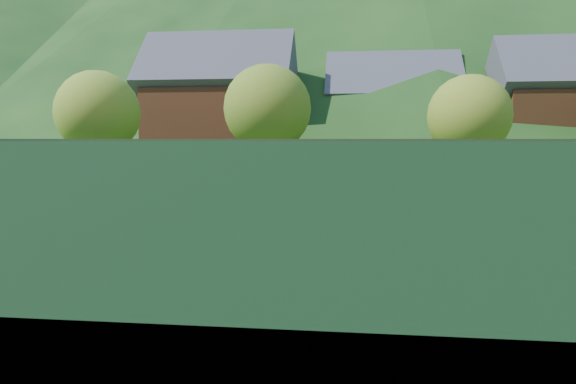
# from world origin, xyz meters

# --- Properties ---
(ground) EXTENTS (400.00, 400.00, 0.00)m
(ground) POSITION_xyz_m (0.00, 0.00, 0.00)
(ground) COLOR #2A4D18
(ground) RESTS_ON ground
(clay_court) EXTENTS (40.00, 24.00, 0.02)m
(clay_court) POSITION_xyz_m (0.00, 0.00, 0.01)
(clay_court) COLOR #B34A1D
(clay_court) RESTS_ON ground
(coach) EXTENTS (0.71, 0.56, 1.70)m
(coach) POSITION_xyz_m (-4.89, -3.17, 0.87)
(coach) COLOR #173498
(coach) RESTS_ON clay_court
(student_a) EXTENTS (0.89, 0.78, 1.54)m
(student_a) POSITION_xyz_m (3.08, 1.73, 0.79)
(student_a) COLOR orange
(student_a) RESTS_ON clay_court
(student_b) EXTENTS (0.79, 0.44, 1.28)m
(student_b) POSITION_xyz_m (5.02, 2.34, 0.66)
(student_b) COLOR #FF6216
(student_b) RESTS_ON clay_court
(student_c) EXTENTS (0.88, 0.69, 1.58)m
(student_c) POSITION_xyz_m (7.68, 1.21, 0.81)
(student_c) COLOR #DF5613
(student_c) RESTS_ON clay_court
(student_d) EXTENTS (1.13, 0.91, 1.53)m
(student_d) POSITION_xyz_m (8.45, 1.12, 0.78)
(student_d) COLOR #ED5B15
(student_d) RESTS_ON clay_court
(tennis_ball_2) EXTENTS (0.07, 0.07, 0.07)m
(tennis_ball_2) POSITION_xyz_m (-0.72, -2.48, 0.05)
(tennis_ball_2) COLOR yellow
(tennis_ball_2) RESTS_ON clay_court
(tennis_ball_3) EXTENTS (0.07, 0.07, 0.07)m
(tennis_ball_3) POSITION_xyz_m (3.61, -3.45, 0.05)
(tennis_ball_3) COLOR yellow
(tennis_ball_3) RESTS_ON clay_court
(tennis_ball_5) EXTENTS (0.07, 0.07, 0.07)m
(tennis_ball_5) POSITION_xyz_m (-0.10, -7.03, 0.05)
(tennis_ball_5) COLOR yellow
(tennis_ball_5) RESTS_ON clay_court
(tennis_ball_6) EXTENTS (0.07, 0.07, 0.07)m
(tennis_ball_6) POSITION_xyz_m (0.39, -3.81, 0.05)
(tennis_ball_6) COLOR yellow
(tennis_ball_6) RESTS_ON clay_court
(tennis_ball_7) EXTENTS (0.07, 0.07, 0.07)m
(tennis_ball_7) POSITION_xyz_m (5.51, -6.70, 0.05)
(tennis_ball_7) COLOR yellow
(tennis_ball_7) RESTS_ON clay_court
(tennis_ball_8) EXTENTS (0.07, 0.07, 0.07)m
(tennis_ball_8) POSITION_xyz_m (-0.04, -5.56, 0.05)
(tennis_ball_8) COLOR yellow
(tennis_ball_8) RESTS_ON clay_court
(tennis_ball_9) EXTENTS (0.07, 0.07, 0.07)m
(tennis_ball_9) POSITION_xyz_m (-1.69, -1.14, 0.05)
(tennis_ball_9) COLOR yellow
(tennis_ball_9) RESTS_ON clay_court
(tennis_ball_11) EXTENTS (0.07, 0.07, 0.07)m
(tennis_ball_11) POSITION_xyz_m (-3.77, -1.12, 0.05)
(tennis_ball_11) COLOR yellow
(tennis_ball_11) RESTS_ON clay_court
(tennis_ball_12) EXTENTS (0.07, 0.07, 0.07)m
(tennis_ball_12) POSITION_xyz_m (-5.92, -3.68, 0.05)
(tennis_ball_12) COLOR yellow
(tennis_ball_12) RESTS_ON clay_court
(tennis_ball_13) EXTENTS (0.07, 0.07, 0.07)m
(tennis_ball_13) POSITION_xyz_m (-7.20, -4.05, 0.05)
(tennis_ball_13) COLOR yellow
(tennis_ball_13) RESTS_ON clay_court
(tennis_ball_16) EXTENTS (0.07, 0.07, 0.07)m
(tennis_ball_16) POSITION_xyz_m (-1.70, -2.55, 0.05)
(tennis_ball_16) COLOR yellow
(tennis_ball_16) RESTS_ON clay_court
(tennis_ball_17) EXTENTS (0.07, 0.07, 0.07)m
(tennis_ball_17) POSITION_xyz_m (-2.57, -7.70, 0.05)
(tennis_ball_17) COLOR yellow
(tennis_ball_17) RESTS_ON clay_court
(tennis_ball_18) EXTENTS (0.07, 0.07, 0.07)m
(tennis_ball_18) POSITION_xyz_m (2.55, -2.37, 0.05)
(tennis_ball_18) COLOR yellow
(tennis_ball_18) RESTS_ON clay_court
(court_lines) EXTENTS (23.83, 11.03, 0.00)m
(court_lines) POSITION_xyz_m (0.00, 0.00, 0.02)
(court_lines) COLOR white
(court_lines) RESTS_ON clay_court
(tennis_net) EXTENTS (0.10, 12.07, 1.10)m
(tennis_net) POSITION_xyz_m (0.00, 0.00, 0.52)
(tennis_net) COLOR black
(tennis_net) RESTS_ON clay_court
(perimeter_fence) EXTENTS (40.40, 24.24, 3.00)m
(perimeter_fence) POSITION_xyz_m (0.00, 0.00, 1.27)
(perimeter_fence) COLOR black
(perimeter_fence) RESTS_ON clay_court
(ball_hopper) EXTENTS (0.57, 0.57, 1.00)m
(ball_hopper) POSITION_xyz_m (-6.96, -4.89, 0.77)
(ball_hopper) COLOR black
(ball_hopper) RESTS_ON clay_court
(chalet_left) EXTENTS (13.80, 9.93, 12.92)m
(chalet_left) POSITION_xyz_m (-10.00, 30.00, 5.65)
(chalet_left) COLOR beige
(chalet_left) RESTS_ON ground
(chalet_mid) EXTENTS (12.65, 8.82, 11.45)m
(chalet_mid) POSITION_xyz_m (6.00, 34.00, 4.99)
(chalet_mid) COLOR beige
(chalet_mid) RESTS_ON ground
(chalet_right) EXTENTS (11.50, 8.82, 11.91)m
(chalet_right) POSITION_xyz_m (20.00, 30.00, 5.26)
(chalet_right) COLOR beige
(chalet_right) RESTS_ON ground
(tree_a) EXTENTS (6.00, 6.00, 7.88)m
(tree_a) POSITION_xyz_m (-16.00, 18.00, 4.87)
(tree_a) COLOR #402919
(tree_a) RESTS_ON ground
(tree_b) EXTENTS (6.40, 6.40, 8.40)m
(tree_b) POSITION_xyz_m (-4.00, 20.00, 5.19)
(tree_b) COLOR #422A1A
(tree_b) RESTS_ON ground
(tree_c) EXTENTS (5.60, 5.60, 7.35)m
(tree_c) POSITION_xyz_m (10.00, 19.00, 4.54)
(tree_c) COLOR #432C1A
(tree_c) RESTS_ON ground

